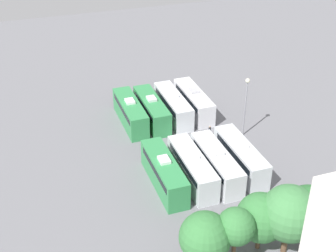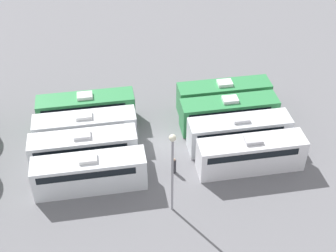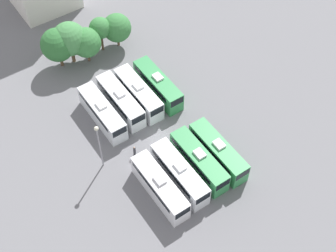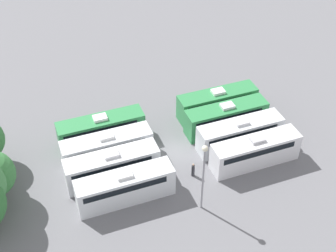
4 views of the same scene
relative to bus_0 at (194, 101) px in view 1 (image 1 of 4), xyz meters
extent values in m
plane|color=slate|center=(4.92, 7.81, -1.87)|extent=(123.70, 123.70, 0.00)
cube|color=silver|center=(0.00, -0.03, -0.17)|extent=(2.56, 10.28, 3.40)
cube|color=black|center=(0.00, 0.23, 0.81)|extent=(2.60, 8.74, 0.75)
cube|color=black|center=(0.00, -5.16, 0.79)|extent=(2.25, 0.08, 1.19)
cube|color=#B2B2B7|center=(0.00, -0.03, 1.71)|extent=(1.20, 1.60, 0.35)
cube|color=silver|center=(3.31, 0.19, -0.17)|extent=(2.56, 10.28, 3.40)
cube|color=black|center=(3.31, 0.45, 0.81)|extent=(2.60, 8.74, 0.75)
cube|color=black|center=(3.31, -4.94, 0.79)|extent=(2.25, 0.08, 1.19)
cube|color=silver|center=(3.31, 0.19, 1.71)|extent=(1.20, 1.60, 0.35)
cube|color=#338C4C|center=(6.65, 0.34, -0.17)|extent=(2.56, 10.28, 3.40)
cube|color=black|center=(6.65, 0.59, 0.81)|extent=(2.60, 8.74, 0.75)
cube|color=black|center=(6.65, -4.79, 0.79)|extent=(2.25, 0.08, 1.19)
cube|color=silver|center=(6.65, 0.34, 1.71)|extent=(1.20, 1.60, 0.35)
cube|color=#338C4C|center=(9.74, 0.08, -0.17)|extent=(2.56, 10.28, 3.40)
cube|color=black|center=(9.74, 0.34, 0.81)|extent=(2.60, 8.74, 0.75)
cube|color=black|center=(9.74, -5.05, 0.79)|extent=(2.25, 0.08, 1.19)
cube|color=white|center=(9.74, 0.08, 1.71)|extent=(1.20, 1.60, 0.35)
cube|color=silver|center=(0.01, 15.25, -0.17)|extent=(2.56, 10.28, 3.40)
cube|color=black|center=(0.01, 15.50, 0.81)|extent=(2.60, 8.74, 0.75)
cube|color=black|center=(0.01, 10.12, 0.79)|extent=(2.25, 0.08, 1.19)
cube|color=white|center=(0.01, 15.25, 1.71)|extent=(1.20, 1.60, 0.35)
cube|color=silver|center=(3.40, 15.68, -0.17)|extent=(2.56, 10.28, 3.40)
cube|color=black|center=(3.40, 15.94, 0.81)|extent=(2.60, 8.74, 0.75)
cube|color=black|center=(3.40, 10.55, 0.79)|extent=(2.25, 0.08, 1.19)
cube|color=silver|center=(3.40, 15.68, 1.71)|extent=(1.20, 1.60, 0.35)
cube|color=silver|center=(6.43, 15.43, -0.17)|extent=(2.56, 10.28, 3.40)
cube|color=black|center=(6.43, 15.69, 0.81)|extent=(2.60, 8.74, 0.75)
cube|color=black|center=(6.43, 10.30, 0.79)|extent=(2.25, 0.08, 1.19)
cube|color=white|center=(6.43, 15.43, 1.71)|extent=(1.20, 1.60, 0.35)
cube|color=#338C4C|center=(9.85, 15.24, -0.17)|extent=(2.56, 10.28, 3.40)
cube|color=black|center=(9.85, 15.49, 0.81)|extent=(2.60, 8.74, 0.75)
cube|color=black|center=(9.85, 10.11, 0.79)|extent=(2.25, 0.08, 1.19)
cube|color=white|center=(9.85, 15.24, 1.71)|extent=(1.20, 1.60, 0.35)
cylinder|color=#333338|center=(0.59, 7.30, -1.09)|extent=(0.36, 0.36, 1.55)
sphere|color=tan|center=(0.59, 7.30, -0.20)|extent=(0.24, 0.24, 0.24)
cylinder|color=gray|center=(-3.96, 8.32, 2.18)|extent=(0.20, 0.20, 8.10)
sphere|color=#EAE5C6|center=(-3.96, 8.32, 6.41)|extent=(0.60, 0.60, 0.60)
cylinder|color=brown|center=(0.17, 29.33, -0.57)|extent=(0.50, 0.50, 2.59)
sphere|color=#2D6B33|center=(0.17, 29.33, 2.63)|extent=(5.44, 5.44, 5.44)
cylinder|color=brown|center=(2.22, 29.11, -0.40)|extent=(0.58, 0.58, 2.94)
sphere|color=#428447|center=(2.22, 29.11, 3.01)|extent=(5.53, 5.53, 5.53)
cylinder|color=brown|center=(4.39, 27.82, -0.76)|extent=(0.44, 0.44, 2.22)
sphere|color=#387A3D|center=(4.39, 27.82, 2.07)|extent=(4.90, 4.90, 4.90)
cylinder|color=brown|center=(7.62, 28.83, -0.16)|extent=(0.39, 0.39, 3.41)
sphere|color=#387A3D|center=(7.62, 28.83, 2.80)|extent=(3.60, 3.60, 3.60)
sphere|color=#387A3D|center=(10.39, 28.31, 1.90)|extent=(4.84, 4.84, 4.84)
camera|label=1|loc=(23.88, 56.68, 32.20)|focal=50.00mm
camera|label=2|loc=(-31.36, 13.32, 29.91)|focal=50.00mm
camera|label=3|loc=(-16.78, -26.44, 53.01)|focal=50.00mm
camera|label=4|loc=(-32.67, 22.90, 35.68)|focal=50.00mm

